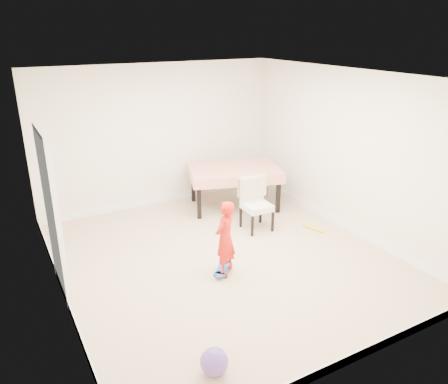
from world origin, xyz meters
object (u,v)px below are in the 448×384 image
dining_table (234,187)px  child (225,240)px  skateboard (223,269)px  dining_chair (257,205)px  balloon (214,362)px

dining_table → child: 2.43m
child → dining_table: bearing=-154.5°
skateboard → child: bearing=-144.8°
dining_table → child: child is taller
dining_chair → child: bearing=-136.9°
dining_chair → skateboard: (-1.15, -0.92, -0.40)m
dining_table → skateboard: bearing=-105.8°
skateboard → child: 0.49m
dining_table → skateboard: (-1.32, -1.95, -0.34)m
dining_chair → dining_table: bearing=82.8°
child → skateboard: bearing=-129.3°
dining_chair → skateboard: bearing=-138.8°
skateboard → balloon: balloon is taller
dining_chair → child: size_ratio=0.84×
dining_chair → skateboard: 1.53m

